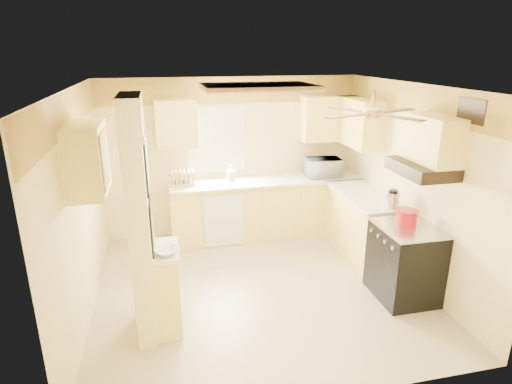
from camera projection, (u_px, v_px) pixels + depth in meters
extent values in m
plane|color=tan|center=(259.00, 288.00, 5.44)|extent=(4.00, 4.00, 0.00)
plane|color=white|center=(259.00, 87.00, 4.65)|extent=(4.00, 4.00, 0.00)
plane|color=#F0DA92|center=(232.00, 158.00, 6.80)|extent=(4.00, 0.00, 4.00)
plane|color=#F0DA92|center=(315.00, 273.00, 3.29)|extent=(4.00, 0.00, 4.00)
plane|color=#F0DA92|center=(80.00, 209.00, 4.63)|extent=(0.00, 3.80, 3.80)
plane|color=#F0DA92|center=(411.00, 184.00, 5.46)|extent=(0.00, 3.80, 3.80)
cube|color=#FDD34A|center=(231.00, 90.00, 6.45)|extent=(4.00, 0.02, 0.40)
cube|color=#F0DA92|center=(140.00, 222.00, 4.25)|extent=(0.20, 0.70, 2.50)
cube|color=#FCDB6F|center=(168.00, 290.00, 4.55)|extent=(0.25, 0.55, 0.90)
cube|color=silver|center=(165.00, 250.00, 4.40)|extent=(0.28, 0.58, 0.04)
cube|color=#FCDB6F|center=(267.00, 209.00, 6.88)|extent=(3.00, 0.60, 0.90)
cube|color=#FCDB6F|center=(363.00, 226.00, 6.21)|extent=(0.60, 1.40, 0.90)
cube|color=silver|center=(267.00, 181.00, 6.72)|extent=(3.04, 0.64, 0.04)
cube|color=silver|center=(365.00, 195.00, 6.06)|extent=(0.64, 1.44, 0.04)
cube|color=white|center=(224.00, 221.00, 6.44)|extent=(0.58, 0.02, 0.80)
cube|color=white|center=(216.00, 140.00, 6.64)|extent=(0.92, 0.02, 1.02)
cube|color=white|center=(216.00, 140.00, 6.65)|extent=(0.80, 0.02, 0.90)
cube|color=#FCDB6F|center=(176.00, 124.00, 6.27)|extent=(0.60, 0.35, 0.70)
cube|color=#FCDB6F|center=(330.00, 118.00, 6.77)|extent=(0.90, 0.35, 0.70)
cube|color=#FCDB6F|center=(359.00, 122.00, 6.39)|extent=(0.35, 1.00, 0.70)
cube|color=#FCDB6F|center=(86.00, 159.00, 4.24)|extent=(0.35, 0.75, 0.70)
cube|color=#FCDB6F|center=(432.00, 139.00, 4.70)|extent=(0.35, 0.76, 0.52)
cube|color=black|center=(404.00, 263.00, 5.14)|extent=(0.65, 0.76, 0.90)
cube|color=silver|center=(409.00, 228.00, 4.99)|extent=(0.66, 0.77, 0.02)
cylinder|color=silver|center=(393.00, 248.00, 4.73)|extent=(0.03, 0.05, 0.05)
cylinder|color=silver|center=(386.00, 242.00, 4.88)|extent=(0.03, 0.05, 0.05)
cylinder|color=silver|center=(379.00, 236.00, 5.03)|extent=(0.03, 0.05, 0.05)
cylinder|color=silver|center=(372.00, 230.00, 5.19)|extent=(0.03, 0.05, 0.05)
cube|color=black|center=(422.00, 169.00, 4.78)|extent=(0.50, 0.76, 0.14)
cube|color=black|center=(146.00, 163.00, 4.09)|extent=(0.02, 0.42, 0.57)
cube|color=white|center=(147.00, 163.00, 4.09)|extent=(0.01, 0.37, 0.52)
cube|color=black|center=(152.00, 226.00, 4.29)|extent=(0.02, 0.42, 0.57)
cube|color=yellow|center=(152.00, 226.00, 4.29)|extent=(0.01, 0.37, 0.52)
cube|color=brown|center=(258.00, 87.00, 5.14)|extent=(1.35, 0.95, 0.06)
cube|color=white|center=(258.00, 89.00, 5.15)|extent=(1.15, 0.75, 0.02)
cylinder|color=gold|center=(374.00, 99.00, 4.24)|extent=(0.04, 0.04, 0.16)
cylinder|color=gold|center=(372.00, 113.00, 4.28)|extent=(0.18, 0.18, 0.08)
cube|color=brown|center=(394.00, 111.00, 4.44)|extent=(0.55, 0.28, 0.01)
cube|color=brown|center=(350.00, 110.00, 4.53)|extent=(0.28, 0.55, 0.01)
cube|color=brown|center=(349.00, 116.00, 4.12)|extent=(0.55, 0.28, 0.01)
cube|color=brown|center=(398.00, 117.00, 4.02)|extent=(0.28, 0.55, 0.01)
cube|color=black|center=(471.00, 111.00, 4.29)|extent=(0.02, 0.40, 0.25)
imported|color=white|center=(323.00, 168.00, 6.84)|extent=(0.55, 0.39, 0.30)
imported|color=white|center=(167.00, 251.00, 4.27)|extent=(0.32, 0.32, 0.06)
cylinder|color=red|center=(407.00, 217.00, 5.08)|extent=(0.24, 0.24, 0.15)
cylinder|color=red|center=(407.00, 211.00, 5.05)|extent=(0.26, 0.26, 0.02)
cylinder|color=silver|center=(393.00, 201.00, 5.46)|extent=(0.17, 0.17, 0.22)
cylinder|color=black|center=(394.00, 191.00, 5.42)|extent=(0.11, 0.11, 0.03)
cube|color=tan|center=(183.00, 183.00, 6.47)|extent=(0.37, 0.28, 0.04)
cube|color=tan|center=(172.00, 179.00, 6.41)|extent=(0.02, 0.25, 0.21)
cube|color=tan|center=(176.00, 178.00, 6.42)|extent=(0.02, 0.25, 0.21)
cube|color=tan|center=(181.00, 178.00, 6.44)|extent=(0.02, 0.25, 0.21)
cube|color=tan|center=(185.00, 178.00, 6.45)|extent=(0.02, 0.25, 0.21)
cube|color=tan|center=(189.00, 177.00, 6.46)|extent=(0.02, 0.25, 0.21)
cube|color=tan|center=(193.00, 177.00, 6.48)|extent=(0.02, 0.25, 0.21)
cylinder|color=white|center=(176.00, 178.00, 6.42)|extent=(0.01, 0.21, 0.21)
cylinder|color=white|center=(185.00, 178.00, 6.45)|extent=(0.01, 0.21, 0.21)
cylinder|color=white|center=(231.00, 175.00, 6.67)|extent=(0.13, 0.13, 0.16)
cylinder|color=tan|center=(233.00, 172.00, 6.66)|extent=(0.01, 0.01, 0.25)
cylinder|color=tan|center=(231.00, 172.00, 6.67)|extent=(0.01, 0.01, 0.25)
cylinder|color=tan|center=(230.00, 173.00, 6.65)|extent=(0.01, 0.01, 0.25)
cylinder|color=tan|center=(232.00, 173.00, 6.63)|extent=(0.01, 0.01, 0.25)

